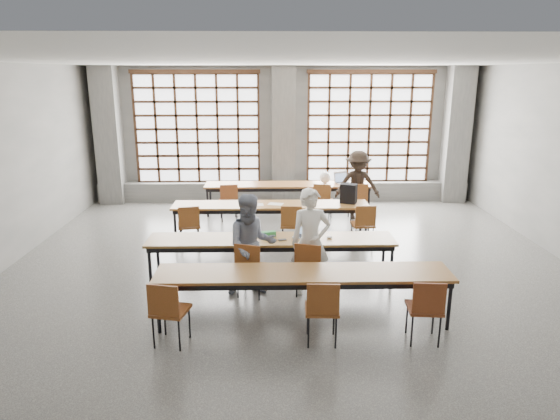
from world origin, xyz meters
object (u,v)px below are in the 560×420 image
(desk_row_a, at_px, (288,186))
(desk_row_c, at_px, (271,242))
(desk_row_b, at_px, (271,207))
(chair_near_right, at_px, (426,305))
(chair_back_mid, at_px, (323,198))
(chair_near_left, at_px, (168,307))
(chair_back_left, at_px, (229,198))
(green_box, at_px, (268,234))
(backpack, at_px, (349,194))
(desk_row_d, at_px, (303,276))
(mouse, at_px, (330,237))
(chair_back_right, at_px, (358,198))
(chair_near_mid, at_px, (322,306))
(chair_mid_right, at_px, (364,221))
(laptop_back, at_px, (342,180))
(chair_front_left, at_px, (250,264))
(laptop_front, at_px, (306,232))
(student_female, at_px, (252,245))
(plastic_bag, at_px, (325,177))
(red_pouch, at_px, (171,307))
(student_back, at_px, (358,185))
(chair_mid_centre, at_px, (291,222))
(student_male, at_px, (311,242))
(chair_front_right, at_px, (309,263))
(phone, at_px, (282,240))
(chair_mid_left, at_px, (189,222))

(desk_row_a, height_order, desk_row_c, same)
(desk_row_b, relative_size, chair_near_right, 4.55)
(desk_row_b, height_order, desk_row_c, same)
(chair_back_mid, distance_m, chair_near_left, 6.04)
(desk_row_b, xyz_separation_m, chair_back_left, (-0.97, 1.28, -0.13))
(green_box, distance_m, backpack, 2.72)
(desk_row_c, relative_size, desk_row_d, 1.00)
(mouse, bearing_deg, desk_row_b, 113.29)
(chair_back_right, bearing_deg, desk_row_b, -147.75)
(desk_row_a, xyz_separation_m, chair_near_mid, (0.21, -6.14, -0.13))
(chair_back_right, bearing_deg, chair_mid_right, -96.49)
(desk_row_a, relative_size, laptop_back, 8.85)
(chair_near_left, bearing_deg, desk_row_b, 73.09)
(desk_row_d, bearing_deg, desk_row_a, 90.11)
(chair_near_mid, bearing_deg, chair_front_left, 123.83)
(desk_row_a, height_order, chair_near_mid, chair_near_mid)
(chair_back_right, relative_size, laptop_front, 1.99)
(chair_near_left, distance_m, laptop_front, 2.85)
(desk_row_d, distance_m, laptop_back, 5.76)
(desk_row_d, distance_m, mouse, 1.49)
(student_female, bearing_deg, plastic_bag, 61.27)
(desk_row_b, bearing_deg, red_pouch, -106.99)
(student_back, distance_m, red_pouch, 6.46)
(desk_row_a, relative_size, chair_mid_centre, 4.55)
(student_male, distance_m, mouse, 0.60)
(laptop_front, relative_size, mouse, 4.52)
(chair_front_left, bearing_deg, chair_mid_centre, 71.74)
(chair_near_mid, bearing_deg, green_box, 107.71)
(desk_row_c, xyz_separation_m, chair_near_right, (1.93, -2.05, -0.13))
(chair_near_right, bearing_deg, chair_back_right, 88.99)
(chair_near_right, height_order, plastic_bag, plastic_bag)
(chair_near_left, distance_m, green_box, 2.47)
(student_male, distance_m, backpack, 2.91)
(chair_mid_right, bearing_deg, backpack, 106.80)
(desk_row_b, xyz_separation_m, chair_back_mid, (1.20, 1.28, -0.13))
(plastic_bag, bearing_deg, chair_near_mid, -96.39)
(laptop_front, distance_m, mouse, 0.40)
(chair_front_right, height_order, plastic_bag, plastic_bag)
(student_back, xyz_separation_m, red_pouch, (-3.29, -5.56, -0.30))
(chair_back_left, distance_m, plastic_bag, 2.41)
(desk_row_b, relative_size, green_box, 16.00)
(student_back, distance_m, mouse, 3.77)
(chair_near_left, bearing_deg, chair_near_mid, -0.05)
(desk_row_d, relative_size, phone, 30.77)
(chair_back_left, bearing_deg, chair_back_mid, 0.04)
(desk_row_a, relative_size, phone, 30.77)
(chair_mid_left, relative_size, chair_near_mid, 1.00)
(green_box, height_order, phone, green_box)
(student_female, xyz_separation_m, plastic_bag, (1.62, 4.64, 0.08))
(chair_front_right, xyz_separation_m, red_pouch, (-1.84, -1.34, -0.04))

